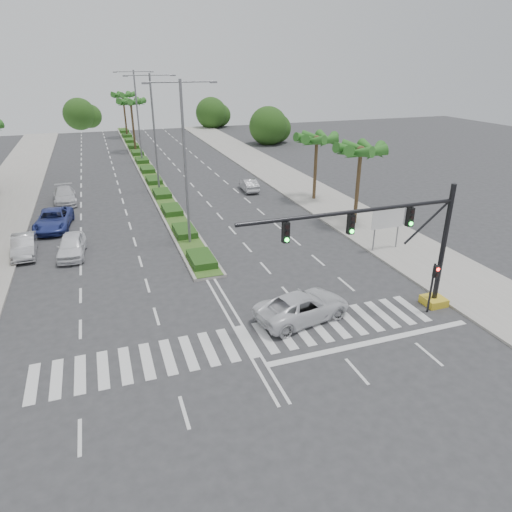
{
  "coord_description": "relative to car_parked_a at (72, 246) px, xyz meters",
  "views": [
    {
      "loc": [
        -6.05,
        -18.62,
        13.15
      ],
      "look_at": [
        1.77,
        3.63,
        3.0
      ],
      "focal_mm": 32.0,
      "sensor_mm": 36.0,
      "label": 1
    }
  ],
  "objects": [
    {
      "name": "palm_right_far",
      "position": [
        23.02,
        7.27,
        5.14
      ],
      "size": [
        4.57,
        4.68,
        6.75
      ],
      "color": "brown",
      "rests_on": "ground"
    },
    {
      "name": "palm_median_b",
      "position": [
        8.52,
        55.27,
        6.4
      ],
      "size": [
        4.57,
        4.68,
        8.05
      ],
      "color": "brown",
      "rests_on": "ground"
    },
    {
      "name": "car_parked_b",
      "position": [
        -3.28,
        1.29,
        -0.04
      ],
      "size": [
        1.77,
        4.51,
        1.46
      ],
      "primitive_type": "imported",
      "rotation": [
        0.0,
        0.0,
        0.05
      ],
      "color": "#B4B3B8",
      "rests_on": "ground"
    },
    {
      "name": "palm_right_near",
      "position": [
        23.02,
        -0.73,
        5.43
      ],
      "size": [
        4.57,
        4.68,
        7.05
      ],
      "color": "brown",
      "rests_on": "ground"
    },
    {
      "name": "ground",
      "position": [
        8.52,
        -14.73,
        -0.77
      ],
      "size": [
        160.0,
        160.0,
        0.0
      ],
      "primitive_type": "plane",
      "color": "#333335",
      "rests_on": "ground"
    },
    {
      "name": "streetlight_far",
      "position": [
        8.52,
        31.27,
        6.03
      ],
      "size": [
        5.1,
        0.25,
        12.0
      ],
      "color": "slate",
      "rests_on": "ground"
    },
    {
      "name": "palm_median_a",
      "position": [
        8.52,
        40.27,
        6.4
      ],
      "size": [
        4.57,
        4.68,
        8.05
      ],
      "color": "brown",
      "rests_on": "ground"
    },
    {
      "name": "signal_gantry",
      "position": [
        17.79,
        -14.73,
        2.68
      ],
      "size": [
        12.6,
        1.2,
        7.2
      ],
      "color": "gold",
      "rests_on": "ground"
    },
    {
      "name": "car_parked_d",
      "position": [
        -0.89,
        14.51,
        -0.03
      ],
      "size": [
        2.4,
        5.26,
        1.49
      ],
      "primitive_type": "imported",
      "rotation": [
        0.0,
        0.0,
        0.06
      ],
      "color": "silver",
      "rests_on": "ground"
    },
    {
      "name": "median_grass",
      "position": [
        8.52,
        30.27,
        -0.55
      ],
      "size": [
        1.8,
        75.0,
        0.04
      ],
      "primitive_type": "cube",
      "color": "#32531C",
      "rests_on": "median"
    },
    {
      "name": "car_right",
      "position": [
        17.84,
        12.78,
        -0.11
      ],
      "size": [
        1.63,
        4.11,
        1.33
      ],
      "primitive_type": "imported",
      "rotation": [
        0.0,
        0.0,
        3.09
      ],
      "color": "#B3B2B7",
      "rests_on": "ground"
    },
    {
      "name": "streetlight_near",
      "position": [
        8.52,
        -0.73,
        6.03
      ],
      "size": [
        5.1,
        0.25,
        12.0
      ],
      "color": "slate",
      "rests_on": "ground"
    },
    {
      "name": "median",
      "position": [
        8.52,
        30.27,
        -0.67
      ],
      "size": [
        2.2,
        75.0,
        0.2
      ],
      "primitive_type": "cube",
      "color": "gray",
      "rests_on": "ground"
    },
    {
      "name": "pedestrian_signal",
      "position": [
        19.12,
        -15.4,
        1.27
      ],
      "size": [
        0.28,
        0.36,
        3.0
      ],
      "color": "black",
      "rests_on": "ground"
    },
    {
      "name": "streetlight_mid",
      "position": [
        8.52,
        15.27,
        6.03
      ],
      "size": [
        5.1,
        0.25,
        12.0
      ],
      "color": "slate",
      "rests_on": "ground"
    },
    {
      "name": "car_parked_c",
      "position": [
        -1.54,
        6.72,
        0.02
      ],
      "size": [
        3.24,
        5.98,
        1.59
      ],
      "primitive_type": "imported",
      "rotation": [
        0.0,
        0.0,
        -0.11
      ],
      "color": "navy",
      "rests_on": "ground"
    },
    {
      "name": "car_crossing",
      "position": [
        12.12,
        -13.62,
        -0.02
      ],
      "size": [
        5.84,
        3.56,
        1.51
      ],
      "primitive_type": "imported",
      "rotation": [
        0.0,
        0.0,
        1.78
      ],
      "color": "white",
      "rests_on": "ground"
    },
    {
      "name": "car_parked_a",
      "position": [
        0.0,
        0.0,
        0.0
      ],
      "size": [
        2.19,
        4.68,
        1.55
      ],
      "primitive_type": "imported",
      "rotation": [
        0.0,
        0.0,
        -0.08
      ],
      "color": "white",
      "rests_on": "ground"
    },
    {
      "name": "footpath_right",
      "position": [
        23.72,
        5.27,
        -0.7
      ],
      "size": [
        6.0,
        120.0,
        0.15
      ],
      "primitive_type": "cube",
      "color": "gray",
      "rests_on": "ground"
    },
    {
      "name": "direction_sign",
      "position": [
        22.02,
        -6.74,
        1.68
      ],
      "size": [
        2.7,
        0.11,
        3.4
      ],
      "color": "slate",
      "rests_on": "ground"
    }
  ]
}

